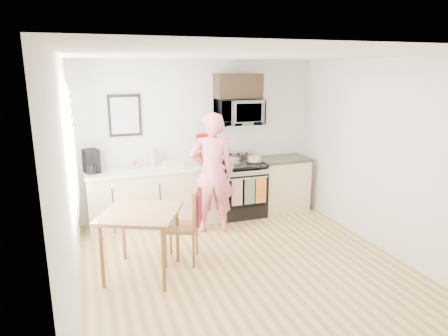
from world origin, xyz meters
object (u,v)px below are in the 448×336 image
object	(u,v)px
range	(240,190)
cake	(254,160)
chair	(192,215)
microwave	(239,112)
person	(212,173)
dining_table	(141,219)

from	to	relation	value
range	cake	world-z (taller)	range
range	chair	xyz separation A→B (m)	(-1.23, -1.42, 0.20)
microwave	person	distance (m)	1.24
microwave	person	bearing A→B (deg)	-136.84
microwave	chair	bearing A→B (deg)	-128.82
range	dining_table	xyz separation A→B (m)	(-1.89, -1.54, 0.28)
person	dining_table	xyz separation A→B (m)	(-1.22, -1.02, -0.20)
person	chair	distance (m)	1.09
person	cake	bearing A→B (deg)	-140.72
dining_table	chair	size ratio (longest dim) A/B	1.01
dining_table	range	bearing A→B (deg)	39.20
range	person	bearing A→B (deg)	-141.97
range	microwave	xyz separation A→B (m)	(-0.00, 0.10, 1.32)
person	cake	world-z (taller)	person
person	chair	size ratio (longest dim) A/B	1.87
person	cake	xyz separation A→B (m)	(0.90, 0.46, 0.04)
microwave	dining_table	world-z (taller)	microwave
cake	dining_table	bearing A→B (deg)	-145.02
range	cake	xyz separation A→B (m)	(0.23, -0.06, 0.53)
microwave	chair	size ratio (longest dim) A/B	0.77
dining_table	chair	bearing A→B (deg)	10.13
chair	cake	distance (m)	2.02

